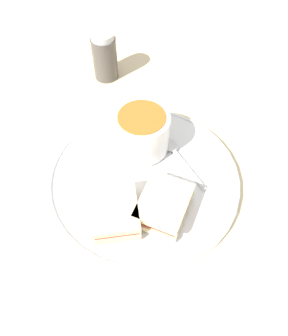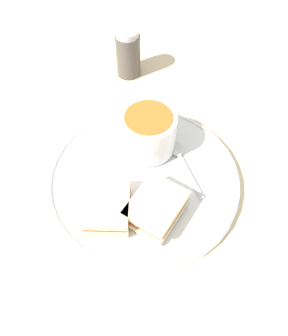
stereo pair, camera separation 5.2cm
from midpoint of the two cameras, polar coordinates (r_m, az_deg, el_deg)
The scene contains 7 objects.
ground_plane at distance 0.55m, azimuth 2.70°, elevation -2.47°, with size 2.40×2.40×0.00m, color beige.
plate at distance 0.55m, azimuth 2.73°, elevation -1.95°, with size 0.32×0.32×0.02m.
soup_bowl at distance 0.55m, azimuth 3.47°, elevation 6.11°, with size 0.09×0.09×0.07m.
spoon at distance 0.57m, azimuth 8.58°, elevation 2.46°, with size 0.11×0.08×0.01m.
sandwich_half_near at distance 0.49m, azimuth -3.51°, elevation -6.84°, with size 0.10×0.08×0.03m.
sandwich_half_far at distance 0.49m, azimuth 5.17°, elevation -7.12°, with size 0.10×0.09×0.03m.
salt_shaker at distance 0.72m, azimuth -0.59°, elevation 19.23°, with size 0.05×0.05×0.10m.
Camera 2 is at (-0.30, -0.07, 0.46)m, focal length 35.00 mm.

